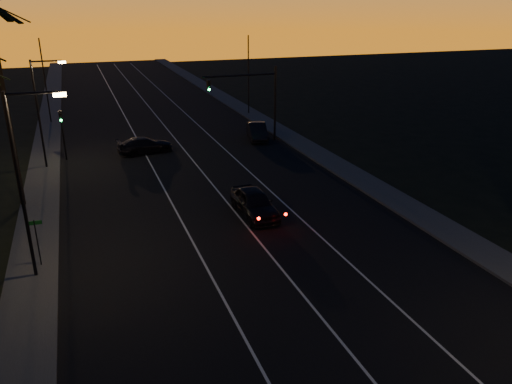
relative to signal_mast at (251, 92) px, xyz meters
name	(u,v)px	position (x,y,z in m)	size (l,w,h in m)	color
road	(205,185)	(-7.14, -9.99, -4.78)	(20.00, 170.00, 0.01)	black
sidewalk_left	(40,203)	(-18.34, -9.99, -4.70)	(2.40, 170.00, 0.16)	#333331
sidewalk_right	(341,167)	(4.06, -9.99, -4.70)	(2.40, 170.00, 0.16)	#333331
lane_stripe_left	(164,189)	(-10.14, -9.99, -4.76)	(0.12, 160.00, 0.01)	silver
lane_stripe_mid	(212,184)	(-6.64, -9.99, -4.76)	(0.12, 160.00, 0.01)	silver
lane_stripe_right	(257,178)	(-3.14, -9.99, -4.76)	(0.12, 160.00, 0.01)	silver
palm_far	(3,89)	(-19.34, -9.99, 2.83)	(4.25, 4.16, 12.53)	black
streetlight_left_near	(25,173)	(-17.84, -19.99, 0.54)	(2.55, 0.26, 9.00)	black
streetlight_left_far	(42,105)	(-17.82, -1.99, 0.28)	(2.55, 0.26, 8.50)	black
street_sign	(37,238)	(-17.94, -18.99, -3.13)	(0.70, 0.06, 2.60)	black
signal_mast	(251,92)	(0.00, 0.00, 0.00)	(7.10, 0.41, 7.00)	black
signal_post	(62,126)	(-16.64, -0.01, -1.89)	(0.28, 0.37, 4.20)	black
far_pole_left	(45,82)	(-18.14, 15.01, -0.28)	(0.14, 0.14, 9.00)	black
far_pole_right	(248,76)	(3.86, 12.01, -0.28)	(0.14, 0.14, 9.00)	black
lead_car	(254,203)	(-5.64, -16.47, -3.94)	(2.04, 5.47, 1.66)	black
right_car	(257,131)	(0.87, 0.83, -3.99)	(2.62, 4.95, 1.55)	black
cross_car	(145,145)	(-10.03, -0.24, -4.07)	(5.07, 2.69, 1.40)	black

